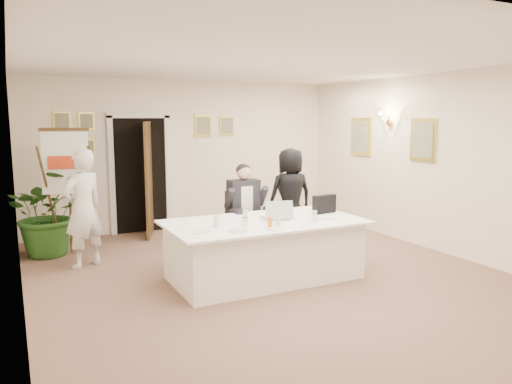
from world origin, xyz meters
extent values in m
plane|color=brown|center=(0.00, 0.00, 0.00)|extent=(7.00, 7.00, 0.00)
cube|color=white|center=(0.00, 0.00, 2.80)|extent=(6.00, 7.00, 0.02)
cube|color=white|center=(0.00, 3.50, 1.40)|extent=(6.00, 0.10, 2.80)
cube|color=white|center=(-3.00, 0.00, 1.40)|extent=(0.10, 7.00, 2.80)
cube|color=white|center=(3.00, 0.00, 1.40)|extent=(0.10, 7.00, 2.80)
cube|color=black|center=(-0.90, 3.47, 1.05)|extent=(0.92, 0.06, 2.10)
cube|color=white|center=(-1.42, 3.44, 1.05)|extent=(0.10, 0.06, 2.20)
cube|color=white|center=(-0.38, 3.44, 1.05)|extent=(0.10, 0.06, 2.20)
cube|color=#3B2A13|center=(-0.85, 3.05, 1.03)|extent=(0.33, 0.81, 2.02)
cube|color=white|center=(-0.11, 0.02, 0.38)|extent=(2.38, 1.19, 0.75)
cube|color=white|center=(-0.11, 0.02, 0.76)|extent=(2.56, 1.37, 0.03)
cube|color=white|center=(-2.28, 2.26, 1.45)|extent=(0.69, 0.33, 0.94)
imported|color=silver|center=(-2.15, 1.60, 0.84)|extent=(0.73, 0.65, 1.68)
imported|color=black|center=(1.22, 1.62, 0.80)|extent=(0.82, 0.57, 1.60)
imported|color=#24511B|center=(-2.56, 2.50, 0.67)|extent=(1.39, 1.26, 1.34)
cube|color=black|center=(0.89, 0.12, 0.90)|extent=(0.38, 0.16, 0.26)
cube|color=white|center=(0.70, -0.21, 0.79)|extent=(0.35, 0.30, 0.03)
cylinder|color=white|center=(-1.08, -0.24, 0.78)|extent=(0.26, 0.26, 0.01)
cylinder|color=white|center=(-0.67, -0.40, 0.78)|extent=(0.27, 0.27, 0.01)
cylinder|color=white|center=(-0.22, -0.46, 0.78)|extent=(0.27, 0.27, 0.01)
cylinder|color=silver|center=(-0.80, -0.04, 0.84)|extent=(0.08, 0.08, 0.14)
cylinder|color=silver|center=(-0.10, -0.34, 0.84)|extent=(0.07, 0.07, 0.14)
cylinder|color=silver|center=(0.47, -0.28, 0.84)|extent=(0.07, 0.07, 0.14)
cylinder|color=silver|center=(-0.32, 0.15, 0.84)|extent=(0.07, 0.07, 0.14)
cylinder|color=orange|center=(-0.23, -0.38, 0.84)|extent=(0.06, 0.06, 0.13)
cylinder|color=silver|center=(-0.46, -0.15, 0.83)|extent=(0.09, 0.09, 0.11)
camera|label=1|loc=(-3.03, -5.65, 2.11)|focal=35.00mm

